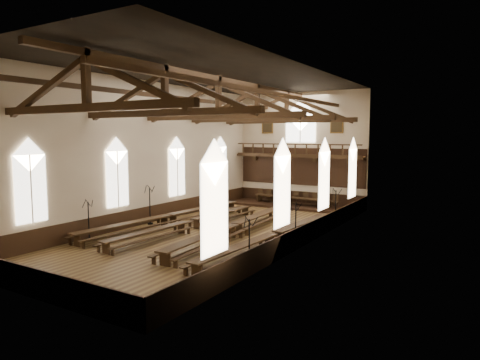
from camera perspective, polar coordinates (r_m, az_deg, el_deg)
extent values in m
plane|color=brown|center=(27.76, -2.80, -6.98)|extent=(26.00, 26.00, 0.00)
plane|color=beige|center=(38.53, 8.08, 4.11)|extent=(12.00, 0.00, 12.00)
plane|color=beige|center=(17.89, -26.92, 1.40)|extent=(12.00, 0.00, 12.00)
plane|color=beige|center=(30.84, -12.14, 3.58)|extent=(0.00, 26.00, 26.00)
plane|color=beige|center=(24.23, 8.99, 3.01)|extent=(0.00, 26.00, 26.00)
plane|color=black|center=(27.31, -2.91, 13.93)|extent=(26.00, 26.00, 0.00)
cube|color=black|center=(38.88, 7.97, -2.39)|extent=(11.90, 0.08, 1.20)
cube|color=black|center=(18.74, -26.16, -12.12)|extent=(11.90, 0.08, 1.20)
cube|color=black|center=(31.30, -11.91, -4.49)|extent=(0.08, 25.90, 1.20)
cube|color=black|center=(24.86, 8.74, -7.16)|extent=(0.08, 25.90, 1.20)
cube|color=white|center=(25.13, -26.12, -1.08)|extent=(0.05, 1.80, 3.60)
cube|color=white|center=(24.99, -26.31, 3.02)|extent=(0.05, 1.80, 1.80)
cylinder|color=beige|center=(25.10, -26.07, -1.09)|extent=(0.08, 0.08, 3.60)
cube|color=white|center=(28.78, -16.03, 0.12)|extent=(0.05, 1.80, 3.60)
cube|color=white|center=(28.66, -16.13, 3.70)|extent=(0.05, 1.80, 1.80)
cylinder|color=beige|center=(28.75, -15.97, 0.12)|extent=(0.08, 0.08, 3.60)
cube|color=white|center=(33.12, -8.39, 1.03)|extent=(0.05, 1.80, 3.60)
cube|color=white|center=(33.02, -8.44, 4.15)|extent=(0.05, 1.80, 1.80)
cylinder|color=beige|center=(33.10, -8.34, 1.03)|extent=(0.08, 0.08, 3.60)
cube|color=white|center=(37.92, -2.59, 1.71)|extent=(0.05, 1.80, 3.60)
cube|color=white|center=(37.82, -2.61, 4.43)|extent=(0.05, 1.80, 1.80)
cylinder|color=beige|center=(37.89, -2.54, 1.71)|extent=(0.08, 0.08, 3.60)
cube|color=white|center=(16.53, -3.40, -3.87)|extent=(0.05, 1.80, 3.60)
cube|color=white|center=(16.32, -3.44, 2.37)|extent=(0.05, 1.80, 1.80)
cylinder|color=beige|center=(16.56, -3.51, -3.86)|extent=(0.08, 0.08, 3.60)
cube|color=white|center=(21.68, 5.66, -1.53)|extent=(0.05, 1.80, 3.60)
cube|color=white|center=(21.52, 5.71, 3.22)|extent=(0.05, 1.80, 1.80)
cylinder|color=beige|center=(21.70, 5.56, -1.52)|extent=(0.08, 0.08, 3.60)
cube|color=white|center=(27.18, 11.14, -0.09)|extent=(0.05, 1.80, 3.60)
cube|color=white|center=(27.05, 11.22, 3.70)|extent=(0.05, 1.80, 1.80)
cylinder|color=beige|center=(27.19, 11.07, -0.09)|extent=(0.08, 0.08, 3.60)
cube|color=white|center=(32.85, 14.76, 0.86)|extent=(0.05, 1.80, 3.60)
cube|color=white|center=(32.75, 14.84, 4.00)|extent=(0.05, 1.80, 1.80)
cylinder|color=beige|center=(32.87, 14.69, 0.86)|extent=(0.08, 0.08, 3.60)
cube|color=white|center=(38.42, 8.06, 6.79)|extent=(2.80, 0.05, 2.40)
cube|color=white|center=(38.46, 8.09, 8.58)|extent=(2.80, 0.05, 2.80)
cylinder|color=beige|center=(38.38, 8.04, 6.79)|extent=(0.10, 0.10, 2.40)
cube|color=#372611|center=(37.95, 7.68, 3.18)|extent=(11.80, 1.20, 0.20)
cube|color=black|center=(38.55, 8.01, 1.81)|extent=(11.80, 0.10, 3.30)
cube|color=#372611|center=(37.42, 7.37, 4.76)|extent=(11.60, 0.12, 0.10)
cube|color=#372611|center=(37.45, 7.35, 3.38)|extent=(11.60, 0.12, 0.10)
cube|color=#372611|center=(40.33, 2.03, 3.04)|extent=(0.35, 0.40, 0.50)
cube|color=#372611|center=(38.95, 5.89, 2.91)|extent=(0.35, 0.40, 0.50)
cube|color=#372611|center=(37.77, 10.01, 2.75)|extent=(0.35, 0.40, 0.50)
cube|color=#372611|center=(36.78, 14.37, 2.57)|extent=(0.35, 0.40, 0.50)
cube|color=brown|center=(39.85, 3.68, 7.24)|extent=(1.15, 0.06, 1.45)
cube|color=black|center=(39.82, 3.65, 7.24)|extent=(0.95, 0.04, 1.25)
cube|color=brown|center=(37.25, 12.78, 7.19)|extent=(1.15, 0.06, 1.45)
cube|color=black|center=(37.22, 12.76, 7.19)|extent=(0.95, 0.04, 1.25)
cube|color=#372611|center=(19.63, -19.72, 9.07)|extent=(11.70, 0.35, 0.35)
cube|color=#372611|center=(19.75, -19.85, 12.83)|extent=(0.30, 0.30, 2.40)
cube|color=#372611|center=(22.00, -24.62, 10.86)|extent=(5.44, 0.26, 2.40)
cube|color=#372611|center=(17.58, -13.75, 12.59)|extent=(5.44, 0.26, 2.40)
cube|color=#372611|center=(23.11, -9.94, 8.81)|extent=(11.70, 0.35, 0.35)
cube|color=#372611|center=(23.21, -10.00, 12.02)|extent=(0.30, 0.30, 2.40)
cube|color=#372611|center=(25.16, -15.01, 10.52)|extent=(5.44, 0.26, 2.40)
cube|color=#372611|center=(21.40, -4.05, 11.53)|extent=(5.44, 0.26, 2.40)
cube|color=#372611|center=(27.08, -2.88, 8.47)|extent=(11.70, 0.35, 0.35)
cube|color=#372611|center=(27.16, -2.90, 11.21)|extent=(0.30, 0.30, 2.40)
cube|color=#372611|center=(28.84, -7.71, 10.06)|extent=(5.44, 0.26, 2.40)
cube|color=#372611|center=(25.63, 2.54, 10.63)|extent=(5.44, 0.26, 2.40)
cube|color=#372611|center=(31.34, 2.31, 8.13)|extent=(11.70, 0.35, 0.35)
cube|color=#372611|center=(31.41, 2.32, 10.50)|extent=(0.30, 0.30, 2.40)
cube|color=#372611|center=(32.87, -2.14, 9.60)|extent=(5.44, 0.26, 2.40)
cube|color=#372611|center=(30.10, 7.19, 9.90)|extent=(5.44, 0.26, 2.40)
cube|color=#372611|center=(35.79, 6.23, 7.84)|extent=(11.70, 0.35, 0.35)
cube|color=#372611|center=(35.85, 6.25, 9.91)|extent=(0.30, 0.30, 2.40)
cube|color=#372611|center=(37.14, 2.16, 9.19)|extent=(5.44, 0.26, 2.40)
cube|color=#372611|center=(34.71, 10.61, 9.32)|extent=(5.44, 0.26, 2.40)
cube|color=#372611|center=(29.17, -8.46, 10.79)|extent=(0.25, 25.70, 0.25)
cube|color=#372611|center=(25.44, 3.51, 11.56)|extent=(0.25, 25.70, 0.25)
cube|color=#372611|center=(27.27, -2.91, 13.30)|extent=(0.30, 25.70, 0.30)
cube|color=#372611|center=(27.36, -14.53, -5.76)|extent=(1.43, 7.37, 0.08)
cube|color=#372611|center=(25.32, -19.91, -7.79)|extent=(0.63, 0.14, 0.70)
cube|color=#372611|center=(29.78, -9.94, -5.48)|extent=(0.63, 0.14, 0.70)
cube|color=#372611|center=(27.46, -14.50, -6.75)|extent=(0.70, 6.47, 0.08)
cube|color=#372611|center=(27.92, -15.35, -6.19)|extent=(0.99, 7.33, 0.06)
cube|color=#372611|center=(25.86, -20.79, -7.87)|extent=(0.24, 0.10, 0.41)
cube|color=#372611|center=(30.31, -10.71, -5.57)|extent=(0.24, 0.10, 0.41)
cube|color=#372611|center=(26.93, -13.64, -6.59)|extent=(0.99, 7.33, 0.06)
cube|color=#372611|center=(24.80, -19.16, -8.40)|extent=(0.24, 0.10, 0.41)
cube|color=#372611|center=(29.39, -8.99, -5.91)|extent=(0.24, 0.10, 0.41)
cube|color=#372611|center=(32.85, -5.23, -3.64)|extent=(1.43, 7.37, 0.08)
cube|color=#372611|center=(30.37, -8.94, -5.24)|extent=(0.63, 0.14, 0.70)
cube|color=#372611|center=(35.58, -2.06, -3.52)|extent=(0.63, 0.14, 0.70)
cube|color=#372611|center=(32.93, -5.22, -4.47)|extent=(0.70, 6.47, 0.08)
cube|color=#372611|center=(33.33, -6.06, -4.04)|extent=(0.99, 7.33, 0.06)
cube|color=#372611|center=(30.82, -9.85, -5.36)|extent=(0.24, 0.10, 0.41)
cube|color=#372611|center=(36.05, -2.81, -3.63)|extent=(0.24, 0.10, 0.41)
cube|color=#372611|center=(32.47, -4.37, -4.29)|extent=(0.99, 7.33, 0.06)
cube|color=#372611|center=(29.91, -8.13, -5.69)|extent=(0.24, 0.10, 0.41)
cube|color=#372611|center=(35.25, -1.18, -3.85)|extent=(0.24, 0.10, 0.41)
cube|color=#372611|center=(25.49, -11.93, -6.76)|extent=(0.99, 6.53, 0.07)
cube|color=#372611|center=(23.59, -16.84, -8.80)|extent=(0.56, 0.10, 0.62)
cube|color=#372611|center=(27.71, -7.75, -6.39)|extent=(0.56, 0.10, 0.62)
cube|color=#372611|center=(25.59, -11.91, -7.69)|extent=(0.37, 5.76, 0.07)
cube|color=#372611|center=(25.96, -12.81, -7.15)|extent=(0.60, 6.51, 0.06)
cube|color=#372611|center=(24.03, -17.79, -8.87)|extent=(0.21, 0.08, 0.36)
cube|color=#372611|center=(28.16, -8.56, -6.47)|extent=(0.21, 0.08, 0.36)
cube|color=#372611|center=(25.15, -11.00, -7.54)|extent=(0.60, 6.51, 0.06)
cube|color=#372611|center=(23.16, -16.01, -9.38)|extent=(0.21, 0.08, 0.36)
cube|color=#372611|center=(27.40, -6.78, -6.80)|extent=(0.21, 0.08, 0.36)
cube|color=#372611|center=(31.17, -2.56, -4.30)|extent=(0.99, 6.53, 0.07)
cube|color=#372611|center=(28.90, -5.81, -5.85)|extent=(0.56, 0.10, 0.62)
cube|color=#372611|center=(33.67, 0.22, -4.13)|extent=(0.56, 0.10, 0.62)
cube|color=#372611|center=(31.25, -2.56, -5.07)|extent=(0.37, 5.76, 0.07)
cube|color=#372611|center=(31.56, -3.40, -4.67)|extent=(0.60, 6.51, 0.06)
cube|color=#372611|center=(29.26, -6.73, -5.98)|extent=(0.21, 0.08, 0.36)
cube|color=#372611|center=(34.05, -0.54, -4.23)|extent=(0.21, 0.08, 0.36)
cube|color=#372611|center=(30.89, -1.70, -4.90)|extent=(0.60, 6.51, 0.06)
cube|color=#372611|center=(28.53, -4.98, -6.26)|extent=(0.21, 0.08, 0.36)
cube|color=#372611|center=(33.42, 1.08, -4.43)|extent=(0.21, 0.08, 0.36)
cube|color=#372611|center=(23.66, -5.57, -7.45)|extent=(1.19, 7.29, 0.08)
cube|color=#372611|center=(21.33, -10.91, -10.12)|extent=(0.62, 0.12, 0.70)
cube|color=#372611|center=(26.37, -1.27, -6.89)|extent=(0.62, 0.12, 0.70)
cube|color=#372611|center=(23.78, -5.56, -8.57)|extent=(0.50, 6.43, 0.08)
cube|color=#372611|center=(24.08, -6.85, -7.97)|extent=(0.76, 7.27, 0.06)
cube|color=#372611|center=(21.72, -12.35, -10.25)|extent=(0.24, 0.09, 0.40)
cube|color=#372611|center=(26.75, -2.42, -7.03)|extent=(0.24, 0.09, 0.40)
cube|color=#372611|center=(23.40, -4.23, -8.36)|extent=(0.76, 7.27, 0.06)
cube|color=#372611|center=(20.95, -9.60, -10.81)|extent=(0.24, 0.09, 0.40)
cube|color=#372611|center=(26.15, 0.04, -7.33)|extent=(0.24, 0.09, 0.40)
cube|color=#372611|center=(29.78, 3.03, -4.64)|extent=(1.19, 7.29, 0.08)
cube|color=#372611|center=(27.08, -0.28, -6.55)|extent=(0.62, 0.12, 0.70)
cube|color=#372611|center=(32.72, 5.74, -4.39)|extent=(0.62, 0.12, 0.70)
cube|color=#372611|center=(29.87, 3.02, -5.54)|extent=(0.50, 6.43, 0.08)
cube|color=#372611|center=(30.11, 1.90, -5.10)|extent=(0.76, 7.27, 0.06)
cube|color=#372611|center=(27.37, -1.53, -6.73)|extent=(0.24, 0.09, 0.40)
cube|color=#372611|center=(33.03, 4.74, -4.54)|extent=(0.24, 0.09, 0.40)
cube|color=#372611|center=(29.58, 4.16, -5.31)|extent=(0.76, 7.27, 0.06)
cube|color=#372611|center=(26.78, 0.89, -7.01)|extent=(0.24, 0.09, 0.40)
cube|color=#372611|center=(32.56, 6.83, -4.71)|extent=(0.24, 0.09, 0.40)
cube|color=#372611|center=(21.36, 0.19, -8.99)|extent=(1.07, 6.98, 0.08)
cube|color=#372611|center=(18.96, -4.81, -12.14)|extent=(0.59, 0.11, 0.67)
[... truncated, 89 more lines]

